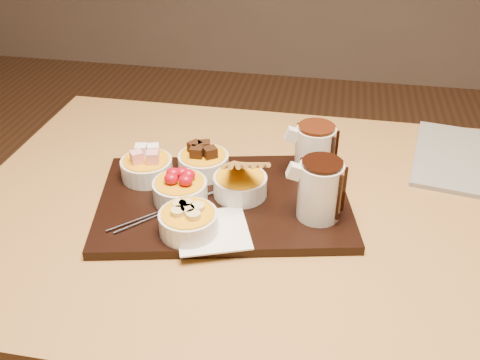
% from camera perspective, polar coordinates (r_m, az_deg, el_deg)
% --- Properties ---
extents(dining_table, '(1.20, 0.80, 0.75)m').
position_cam_1_polar(dining_table, '(1.06, 4.34, -7.25)').
color(dining_table, '#A5783D').
rests_on(dining_table, ground).
extents(serving_board, '(0.51, 0.39, 0.02)m').
position_cam_1_polar(serving_board, '(1.00, -1.69, -2.28)').
color(serving_board, black).
rests_on(serving_board, dining_table).
extents(napkin, '(0.15, 0.15, 0.00)m').
position_cam_1_polar(napkin, '(0.91, -2.94, -5.39)').
color(napkin, white).
rests_on(napkin, serving_board).
extents(bowl_marshmallows, '(0.10, 0.10, 0.04)m').
position_cam_1_polar(bowl_marshmallows, '(1.06, -9.90, 1.20)').
color(bowl_marshmallows, silver).
rests_on(bowl_marshmallows, serving_board).
extents(bowl_cake, '(0.10, 0.10, 0.04)m').
position_cam_1_polar(bowl_cake, '(1.06, -3.91, 1.74)').
color(bowl_cake, silver).
rests_on(bowl_cake, serving_board).
extents(bowl_strawberries, '(0.10, 0.10, 0.04)m').
position_cam_1_polar(bowl_strawberries, '(0.98, -6.39, -1.18)').
color(bowl_strawberries, silver).
rests_on(bowl_strawberries, serving_board).
extents(bowl_biscotti, '(0.10, 0.10, 0.04)m').
position_cam_1_polar(bowl_biscotti, '(0.99, 0.01, -0.60)').
color(bowl_biscotti, silver).
rests_on(bowl_biscotti, serving_board).
extents(bowl_bananas, '(0.10, 0.10, 0.04)m').
position_cam_1_polar(bowl_bananas, '(0.90, -5.51, -4.55)').
color(bowl_bananas, silver).
rests_on(bowl_bananas, serving_board).
extents(pitcher_dark_chocolate, '(0.09, 0.09, 0.10)m').
position_cam_1_polar(pitcher_dark_chocolate, '(0.93, 8.51, -1.14)').
color(pitcher_dark_chocolate, silver).
rests_on(pitcher_dark_chocolate, serving_board).
extents(pitcher_milk_chocolate, '(0.09, 0.09, 0.10)m').
position_cam_1_polar(pitcher_milk_chocolate, '(1.04, 7.95, 2.90)').
color(pitcher_milk_chocolate, silver).
rests_on(pitcher_milk_chocolate, serving_board).
extents(fondue_skewers, '(0.20, 0.21, 0.01)m').
position_cam_1_polar(fondue_skewers, '(0.97, -7.02, -2.77)').
color(fondue_skewers, silver).
rests_on(fondue_skewers, serving_board).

